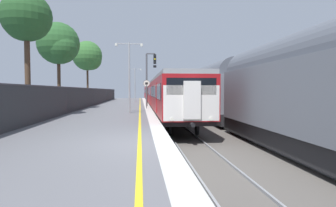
% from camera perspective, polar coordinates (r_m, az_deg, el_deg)
% --- Properties ---
extents(ground, '(17.40, 110.00, 1.21)m').
position_cam_1_polar(ground, '(9.59, 12.90, -10.90)').
color(ground, slate).
extents(commuter_train_at_platform, '(2.83, 59.50, 3.81)m').
position_cam_1_polar(commuter_train_at_platform, '(43.04, -2.29, 2.07)').
color(commuter_train_at_platform, maroon).
rests_on(commuter_train_at_platform, ground).
extents(freight_train_adjacent_track, '(2.60, 58.51, 4.87)m').
position_cam_1_polar(freight_train_adjacent_track, '(33.57, 5.53, 2.62)').
color(freight_train_adjacent_track, '#232326').
rests_on(freight_train_adjacent_track, ground).
extents(signal_gantry, '(1.10, 0.24, 5.49)m').
position_cam_1_polar(signal_gantry, '(30.10, -3.75, 5.95)').
color(signal_gantry, '#47474C').
rests_on(signal_gantry, ground).
extents(speed_limit_sign, '(0.59, 0.08, 2.57)m').
position_cam_1_polar(speed_limit_sign, '(26.08, -4.25, 2.59)').
color(speed_limit_sign, '#59595B').
rests_on(speed_limit_sign, ground).
extents(platform_lamp_mid, '(2.00, 0.20, 5.07)m').
position_cam_1_polar(platform_lamp_mid, '(21.03, -7.67, 6.39)').
color(platform_lamp_mid, '#93999E').
rests_on(platform_lamp_mid, ground).
extents(platform_lamp_far, '(2.00, 0.20, 4.98)m').
position_cam_1_polar(platform_lamp_far, '(43.87, -6.54, 4.31)').
color(platform_lamp_far, '#93999E').
rests_on(platform_lamp_far, ground).
extents(background_tree_left, '(4.68, 4.68, 9.53)m').
position_cam_1_polar(background_tree_left, '(48.31, -15.46, 8.86)').
color(background_tree_left, '#473323').
rests_on(background_tree_left, ground).
extents(background_tree_centre, '(3.01, 3.01, 7.64)m').
position_cam_1_polar(background_tree_centre, '(20.22, -26.31, 14.73)').
color(background_tree_centre, '#473323').
rests_on(background_tree_centre, ground).
extents(background_tree_right, '(3.62, 3.62, 7.54)m').
position_cam_1_polar(background_tree_right, '(27.19, -20.65, 10.77)').
color(background_tree_right, '#473323').
rests_on(background_tree_right, ground).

